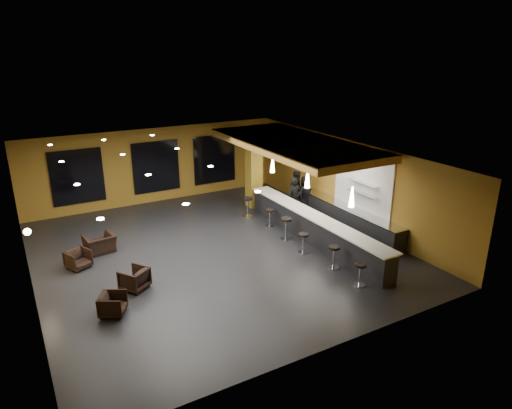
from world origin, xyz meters
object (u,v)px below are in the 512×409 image
pendant_0 (352,197)px  bar_counter (313,229)px  pendant_2 (273,164)px  armchair_c (78,259)px  column (254,169)px  pendant_1 (307,179)px  armchair_d (100,244)px  bar_stool_3 (286,226)px  bar_stool_1 (334,254)px  staff_c (305,194)px  armchair_a (113,304)px  prep_counter (346,217)px  bar_stool_2 (303,241)px  armchair_b (134,279)px  bar_stool_0 (360,272)px  bar_stool_5 (248,204)px  staff_a (295,198)px  staff_b (297,192)px  bar_stool_4 (270,216)px

pendant_0 → bar_counter: bearing=90.0°
pendant_2 → armchair_c: pendant_2 is taller
column → pendant_0: 6.63m
pendant_1 → armchair_d: bearing=161.2°
bar_stool_3 → bar_stool_1: bearing=-88.3°
staff_c → armchair_a: 10.30m
staff_c → armchair_d: size_ratio=1.63×
bar_stool_1 → armchair_d: bearing=141.9°
column → pendant_2: (0.00, -1.60, 0.60)m
prep_counter → bar_stool_3: bearing=177.3°
bar_stool_2 → bar_stool_3: size_ratio=0.85×
bar_counter → staff_c: size_ratio=4.82×
column → pendant_0: size_ratio=5.00×
staff_c → armchair_a: size_ratio=2.41×
pendant_0 → armchair_b: pendant_0 is taller
column → armchair_d: (-7.28, -1.62, -1.42)m
armchair_c → bar_stool_0: bearing=-61.3°
bar_stool_0 → armchair_c: bearing=143.1°
column → bar_stool_3: bearing=-101.7°
pendant_2 → pendant_0: bearing=-90.0°
bar_counter → bar_stool_2: bearing=-144.1°
bar_stool_5 → bar_stool_0: bearing=-89.0°
pendant_0 → pendant_1: size_ratio=1.00×
armchair_c → bar_stool_0: 9.24m
bar_counter → armchair_b: 6.92m
pendant_2 → bar_stool_2: (-0.94, -3.68, -1.88)m
column → bar_stool_5: bearing=-130.2°
column → staff_a: (0.83, -2.11, -0.88)m
pendant_0 → bar_stool_0: (-0.78, -1.49, -1.88)m
bar_stool_3 → column: bearing=78.3°
staff_a → armchair_c: bearing=-175.2°
staff_b → bar_stool_0: (-2.04, -6.41, -0.47)m
staff_a → bar_stool_3: size_ratio=2.01×
staff_c → bar_stool_5: (-2.50, 0.72, -0.28)m
pendant_2 → armchair_d: pendant_2 is taller
staff_a → bar_stool_1: (-1.57, -4.65, -0.37)m
staff_b → bar_stool_4: staff_b is taller
bar_stool_3 → prep_counter: bearing=-2.7°
pendant_2 → bar_stool_0: pendant_2 is taller
pendant_1 → armchair_c: (-8.17, 1.56, -2.03)m
column → bar_stool_4: column is taller
bar_stool_0 → bar_stool_2: bearing=93.2°
armchair_b → pendant_1: bearing=151.7°
armchair_c → bar_stool_2: size_ratio=0.96×
staff_b → bar_stool_5: staff_b is taller
pendant_2 → armchair_c: 8.47m
prep_counter → bar_stool_0: size_ratio=8.15×
staff_c → staff_a: bearing=-175.8°
armchair_b → armchair_c: bearing=-95.8°
bar_counter → armchair_b: (-6.91, -0.24, -0.16)m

